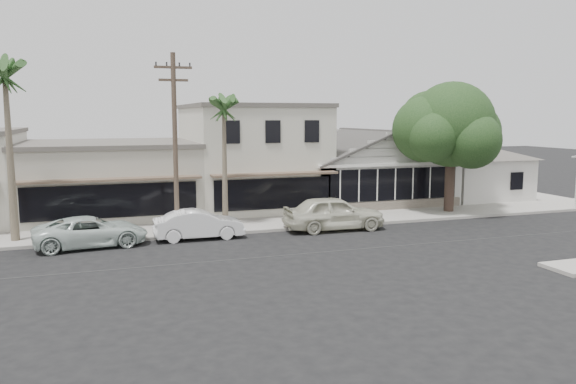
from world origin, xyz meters
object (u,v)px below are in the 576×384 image
object	(u,v)px
utility_pole	(175,141)
car_2	(91,232)
car_0	(334,213)
car_1	(199,224)
shade_tree	(449,127)

from	to	relation	value
utility_pole	car_2	bearing A→B (deg)	-169.75
car_0	car_2	distance (m)	12.15
utility_pole	car_1	distance (m)	4.24
car_2	shade_tree	world-z (taller)	shade_tree
utility_pole	car_0	xyz separation A→B (m)	(8.10, -0.80, -3.88)
car_2	utility_pole	bearing A→B (deg)	-85.89
utility_pole	car_1	size ratio (longest dim) A/B	2.06
car_1	shade_tree	world-z (taller)	shade_tree
utility_pole	car_2	xyz separation A→B (m)	(-4.05, -0.73, -4.08)
car_0	car_1	size ratio (longest dim) A/B	1.22
car_0	shade_tree	world-z (taller)	shade_tree
car_0	shade_tree	distance (m)	10.13
car_0	car_1	bearing A→B (deg)	91.21
car_0	utility_pole	bearing A→B (deg)	86.52
shade_tree	car_2	bearing A→B (deg)	-172.93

